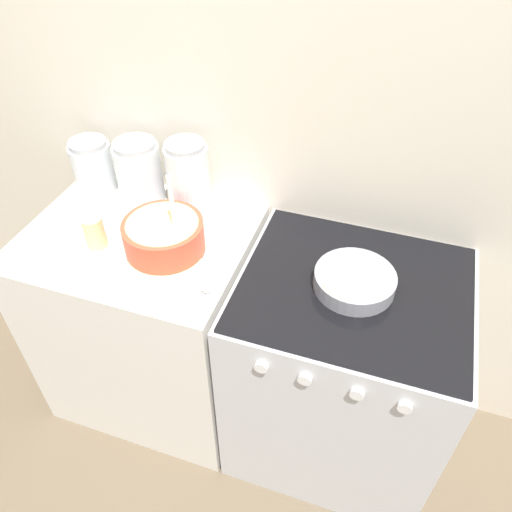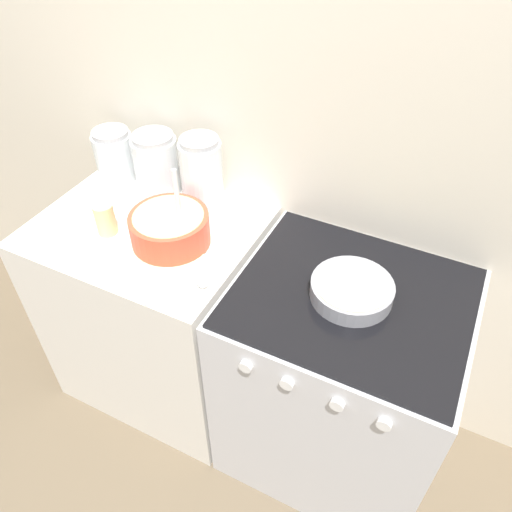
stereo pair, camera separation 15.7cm
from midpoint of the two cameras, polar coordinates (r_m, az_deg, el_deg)
ground_plane at (r=2.20m, az=-3.06°, el=-22.99°), size 12.00×12.00×0.00m
wall_back at (r=1.72m, az=6.31°, el=14.32°), size 4.56×0.05×2.40m
countertop_cabinet at (r=2.10m, az=-8.74°, el=-6.16°), size 0.78×0.63×0.89m
stove at (r=1.90m, az=11.66°, el=-13.83°), size 0.73×0.65×0.89m
mixing_bowl at (r=1.67m, az=-7.19°, el=3.17°), size 0.27×0.27×0.30m
baking_pan at (r=1.54m, az=13.80°, el=-3.88°), size 0.25×0.25×0.06m
storage_jar_left at (r=2.03m, az=-13.63°, el=10.72°), size 0.15×0.15×0.21m
storage_jar_middle at (r=1.92m, az=-8.94°, el=9.88°), size 0.17×0.17×0.24m
storage_jar_right at (r=1.82m, az=-3.72°, el=8.90°), size 0.15×0.15×0.27m
tin_can at (r=1.76m, az=-14.44°, el=4.02°), size 0.07×0.07×0.12m
recipe_page at (r=1.63m, az=-8.45°, el=-1.18°), size 0.29×0.33×0.01m
measuring_spoon at (r=1.54m, az=-3.58°, el=-3.13°), size 0.12×0.04×0.04m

